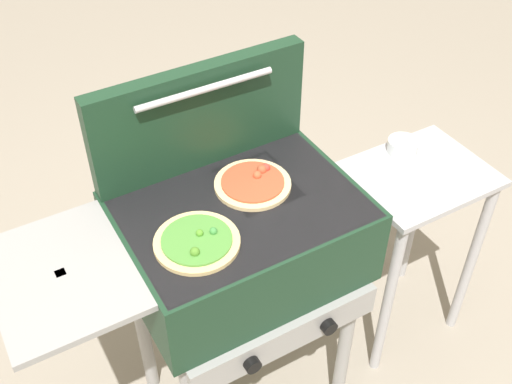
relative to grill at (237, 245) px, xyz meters
name	(u,v)px	position (x,y,z in m)	size (l,w,h in m)	color
grill	(237,245)	(0.00, 0.00, 0.00)	(0.96, 0.53, 0.90)	#193823
grill_lid_open	(200,116)	(0.01, 0.22, 0.30)	(0.63, 0.08, 0.30)	#193823
pizza_veggie	(197,242)	(-0.15, -0.07, 0.15)	(0.21, 0.21, 0.03)	#E0C17F
pizza_pepperoni	(253,183)	(0.08, 0.05, 0.15)	(0.21, 0.21, 0.04)	beige
prep_table	(410,220)	(0.67, 0.00, -0.23)	(0.44, 0.36, 0.74)	#B2B2B7
topping_bowl_near	(403,147)	(0.69, 0.12, 0.00)	(0.10, 0.10, 0.04)	silver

